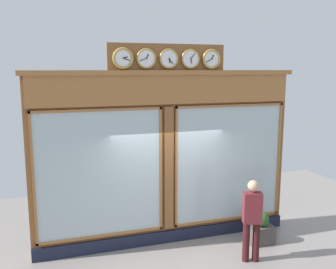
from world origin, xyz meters
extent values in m
cube|color=brown|center=(0.00, -0.15, 1.85)|extent=(5.77, 0.30, 3.71)
cube|color=#191E33|center=(0.00, 0.02, 0.14)|extent=(5.77, 0.08, 0.28)
cube|color=#A56936|center=(0.00, 0.04, 3.41)|extent=(5.66, 0.08, 0.60)
cube|color=#A56936|center=(0.00, 0.02, 3.76)|extent=(5.89, 0.20, 0.10)
cube|color=silver|center=(-1.47, 0.01, 1.70)|extent=(2.54, 0.02, 2.60)
cube|color=#A56936|center=(-1.47, 0.04, 3.03)|extent=(2.64, 0.04, 0.05)
cube|color=#A56936|center=(-1.47, 0.04, 0.37)|extent=(2.64, 0.04, 0.05)
cube|color=#A56936|center=(-2.76, 0.04, 1.70)|extent=(0.05, 0.04, 2.70)
cube|color=#A56936|center=(-0.18, 0.04, 1.70)|extent=(0.05, 0.04, 2.70)
cube|color=silver|center=(1.47, 0.01, 1.70)|extent=(2.54, 0.02, 2.60)
cube|color=#A56936|center=(1.47, 0.04, 3.03)|extent=(2.64, 0.04, 0.05)
cube|color=#A56936|center=(1.47, 0.04, 0.37)|extent=(2.64, 0.04, 0.05)
cube|color=#A56936|center=(2.76, 0.04, 1.70)|extent=(0.05, 0.04, 2.70)
cube|color=#A56936|center=(0.18, 0.04, 1.70)|extent=(0.05, 0.04, 2.70)
cube|color=brown|center=(0.00, 0.03, 1.70)|extent=(0.20, 0.10, 2.70)
cube|color=brown|center=(0.00, -0.02, 4.04)|extent=(2.52, 0.06, 0.61)
cylinder|color=white|center=(-0.96, 0.06, 4.04)|extent=(0.34, 0.02, 0.34)
torus|color=#B79347|center=(-0.96, 0.06, 4.04)|extent=(0.42, 0.05, 0.42)
cube|color=black|center=(-0.97, 0.07, 4.08)|extent=(0.05, 0.01, 0.09)
cube|color=black|center=(-0.89, 0.07, 4.01)|extent=(0.13, 0.01, 0.08)
sphere|color=black|center=(-0.96, 0.08, 4.04)|extent=(0.02, 0.02, 0.02)
cylinder|color=white|center=(-0.48, 0.06, 4.04)|extent=(0.34, 0.02, 0.34)
torus|color=#B79347|center=(-0.48, 0.06, 4.04)|extent=(0.40, 0.04, 0.40)
cube|color=black|center=(-0.49, 0.07, 4.00)|extent=(0.04, 0.01, 0.09)
cube|color=black|center=(-0.52, 0.07, 4.10)|extent=(0.10, 0.01, 0.12)
sphere|color=black|center=(-0.48, 0.08, 4.04)|extent=(0.02, 0.02, 0.02)
cylinder|color=white|center=(0.00, 0.06, 4.04)|extent=(0.34, 0.02, 0.34)
torus|color=#B79347|center=(0.00, 0.06, 4.04)|extent=(0.41, 0.04, 0.41)
cube|color=black|center=(-0.01, 0.07, 4.00)|extent=(0.04, 0.01, 0.09)
cube|color=black|center=(-0.04, 0.07, 3.98)|extent=(0.10, 0.01, 0.12)
sphere|color=black|center=(0.00, 0.08, 4.04)|extent=(0.02, 0.02, 0.02)
cylinder|color=white|center=(0.48, 0.06, 4.04)|extent=(0.34, 0.02, 0.34)
torus|color=#B79347|center=(0.48, 0.06, 4.04)|extent=(0.41, 0.04, 0.41)
cube|color=black|center=(0.46, 0.07, 4.08)|extent=(0.06, 0.01, 0.09)
cube|color=black|center=(0.55, 0.07, 4.02)|extent=(0.14, 0.01, 0.06)
sphere|color=black|center=(0.48, 0.08, 4.04)|extent=(0.02, 0.02, 0.02)
cylinder|color=white|center=(0.96, 0.06, 4.04)|extent=(0.34, 0.02, 0.34)
torus|color=#B79347|center=(0.96, 0.06, 4.04)|extent=(0.43, 0.06, 0.43)
cube|color=black|center=(0.91, 0.07, 4.05)|extent=(0.09, 0.01, 0.04)
cube|color=black|center=(0.89, 0.07, 4.02)|extent=(0.14, 0.01, 0.05)
sphere|color=black|center=(0.96, 0.08, 4.04)|extent=(0.02, 0.02, 0.02)
cylinder|color=#3A1316|center=(-1.22, 1.30, 0.41)|extent=(0.14, 0.14, 0.82)
cylinder|color=#3A1316|center=(-1.42, 1.36, 0.41)|extent=(0.14, 0.14, 0.82)
cube|color=maroon|center=(-1.32, 1.33, 1.13)|extent=(0.41, 0.32, 0.62)
sphere|color=tan|center=(-1.32, 1.33, 1.58)|extent=(0.22, 0.22, 0.22)
cube|color=#4C4742|center=(-1.93, 0.70, 0.20)|extent=(0.56, 0.36, 0.40)
sphere|color=#285623|center=(-1.93, 0.70, 0.58)|extent=(0.35, 0.35, 0.35)
camera|label=1|loc=(2.47, 7.54, 3.83)|focal=40.33mm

